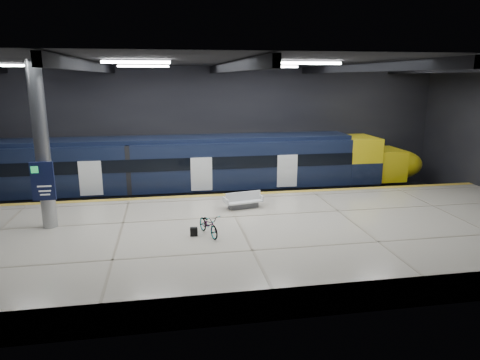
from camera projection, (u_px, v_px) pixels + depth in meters
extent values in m
plane|color=black|center=(232.00, 231.00, 20.82)|extent=(30.00, 30.00, 0.00)
cube|color=black|center=(213.00, 130.00, 27.55)|extent=(30.00, 0.10, 8.00)
cube|color=black|center=(274.00, 196.00, 12.22)|extent=(30.00, 0.10, 8.00)
cube|color=black|center=(231.00, 61.00, 18.95)|extent=(30.00, 16.00, 0.10)
cube|color=black|center=(91.00, 67.00, 18.01)|extent=(0.25, 16.00, 0.40)
cube|color=black|center=(231.00, 67.00, 19.00)|extent=(0.25, 16.00, 0.40)
cube|color=black|center=(358.00, 68.00, 20.00)|extent=(0.25, 16.00, 0.40)
cube|color=black|center=(472.00, 68.00, 21.00)|extent=(0.25, 16.00, 0.40)
cube|color=white|center=(136.00, 62.00, 16.39)|extent=(2.60, 0.18, 0.10)
cube|color=white|center=(311.00, 63.00, 17.56)|extent=(2.60, 0.18, 0.10)
cube|color=white|center=(463.00, 64.00, 18.72)|extent=(2.60, 0.18, 0.10)
cube|color=white|center=(143.00, 66.00, 22.14)|extent=(2.60, 0.18, 0.10)
cube|color=white|center=(274.00, 67.00, 23.30)|extent=(2.60, 0.18, 0.10)
cube|color=white|center=(393.00, 67.00, 24.47)|extent=(2.60, 0.18, 0.10)
cube|color=beige|center=(241.00, 240.00, 18.30)|extent=(30.00, 11.00, 1.10)
cube|color=gold|center=(224.00, 195.00, 23.19)|extent=(30.00, 0.40, 0.01)
cube|color=gray|center=(220.00, 202.00, 25.38)|extent=(30.00, 0.08, 0.16)
cube|color=gray|center=(217.00, 196.00, 26.76)|extent=(30.00, 0.08, 0.16)
cube|color=black|center=(149.00, 195.00, 25.28)|extent=(24.00, 2.58, 0.80)
cube|color=black|center=(148.00, 165.00, 24.86)|extent=(24.00, 2.80, 2.75)
cube|color=black|center=(147.00, 140.00, 24.51)|extent=(24.00, 2.30, 0.24)
cube|color=black|center=(147.00, 166.00, 23.45)|extent=(24.00, 0.04, 0.70)
cube|color=white|center=(202.00, 174.00, 24.08)|extent=(1.20, 0.05, 1.90)
cube|color=yellow|center=(357.00, 158.00, 27.02)|extent=(2.00, 2.80, 2.75)
ellipsoid|color=yellow|center=(395.00, 164.00, 27.57)|extent=(3.60, 2.52, 1.90)
cube|color=black|center=(362.00, 155.00, 27.03)|extent=(1.60, 2.38, 0.80)
cube|color=#595B60|center=(243.00, 205.00, 20.84)|extent=(1.50, 0.73, 0.27)
cube|color=white|center=(243.00, 201.00, 20.79)|extent=(1.91, 1.11, 0.07)
cube|color=white|center=(243.00, 196.00, 20.73)|extent=(1.77, 0.43, 0.45)
cube|color=white|center=(226.00, 201.00, 20.45)|extent=(0.21, 0.76, 0.27)
cube|color=white|center=(260.00, 197.00, 21.09)|extent=(0.21, 0.76, 0.27)
imported|color=#99999E|center=(209.00, 224.00, 17.20)|extent=(1.09, 1.79, 0.89)
cube|color=black|center=(194.00, 232.00, 17.17)|extent=(0.31, 0.19, 0.35)
cylinder|color=#9EA0A5|center=(42.00, 147.00, 17.47)|extent=(0.60, 0.60, 6.90)
cube|color=#0F1538|center=(43.00, 181.00, 17.38)|extent=(0.90, 0.12, 1.60)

